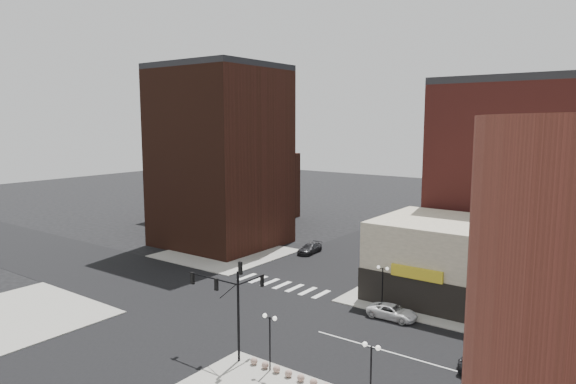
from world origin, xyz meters
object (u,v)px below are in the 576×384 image
Objects in this scene: street_lamp_ne at (383,276)px; dark_sedan_north at (310,248)px; street_lamp_se_a at (270,328)px; white_suv at (392,312)px; traffic_signal at (232,294)px; street_lamp_se_b at (371,359)px; dark_sedan_east at (493,372)px.

dark_sedan_north is (-17.34, 13.46, -2.63)m from street_lamp_ne.
white_suv is (2.77, 14.50, -2.65)m from street_lamp_se_a.
street_lamp_se_b is (11.76, -0.17, -1.67)m from traffic_signal.
street_lamp_se_b is at bearing -0.82° from traffic_signal.
street_lamp_se_a is 1.00× the size of street_lamp_ne.
street_lamp_ne is 3.52m from white_suv.
street_lamp_se_a is at bearing 167.32° from white_suv.
dark_sedan_east reaches higher than white_suv.
street_lamp_ne is 0.91× the size of white_suv.
dark_sedan_east is at bearing 30.69° from street_lamp_se_a.
street_lamp_se_a is at bearing 180.00° from street_lamp_se_b.
street_lamp_se_b is 9.83m from dark_sedan_east.
dark_sedan_east is at bearing 24.36° from traffic_signal.
street_lamp_se_a reaches higher than dark_sedan_east.
street_lamp_se_b reaches higher than dark_sedan_east.
traffic_signal reaches higher than dark_sedan_north.
traffic_signal is 16.62m from street_lamp_ne.
street_lamp_se_a and street_lamp_se_b have the same top height.
white_suv is at bearing 65.73° from dark_sedan_east.
dark_sedan_north is at bearing 61.79° from dark_sedan_east.
street_lamp_ne is at bearing -41.79° from dark_sedan_north.
white_suv is (1.77, -1.50, -2.65)m from street_lamp_ne.
white_suv is at bearing -42.03° from dark_sedan_north.
traffic_signal is 1.70× the size of white_suv.
dark_sedan_north is (-12.57, 29.29, -4.30)m from traffic_signal.
dark_sedan_north is at bearing 142.17° from street_lamp_ne.
street_lamp_se_a is at bearing -93.58° from street_lamp_ne.
traffic_signal is 19.19m from dark_sedan_east.
white_suv is (6.53, 14.33, -4.33)m from traffic_signal.
white_suv is at bearing 65.50° from traffic_signal.
street_lamp_se_b is 0.90× the size of dark_sedan_east.
dark_sedan_east is (10.53, -6.61, 0.15)m from white_suv.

